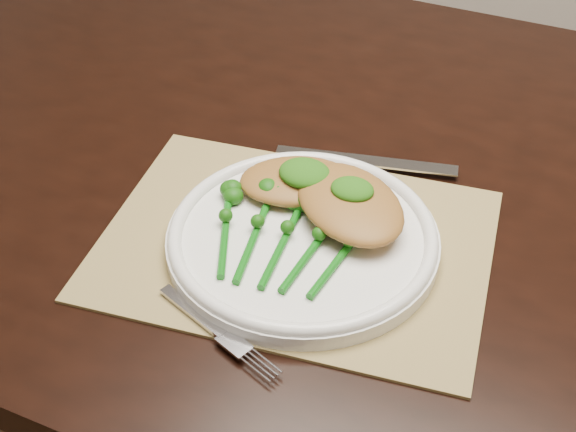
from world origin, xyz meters
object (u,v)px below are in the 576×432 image
at_px(dining_table, 389,381).
at_px(chicken_fillet_left, 297,181).
at_px(placemat, 295,244).
at_px(dinner_plate, 303,237).
at_px(broccolini_bundle, 282,245).

xyz_separation_m(dining_table, chicken_fillet_left, (-0.11, -0.09, 0.41)).
height_order(placemat, chicken_fillet_left, chicken_fillet_left).
bearing_deg(placemat, dinner_plate, -23.52).
relative_size(dinner_plate, broccolini_bundle, 1.60).
xyz_separation_m(placemat, chicken_fillet_left, (-0.02, 0.06, 0.03)).
bearing_deg(broccolini_bundle, placemat, 78.69).
distance_m(chicken_fillet_left, broccolini_bundle, 0.10).
xyz_separation_m(dining_table, placemat, (-0.09, -0.16, 0.37)).
bearing_deg(chicken_fillet_left, dinner_plate, -87.14).
distance_m(dining_table, dinner_plate, 0.43).
bearing_deg(chicken_fillet_left, placemat, -93.03).
distance_m(dining_table, broccolini_bundle, 0.45).
bearing_deg(dinner_plate, chicken_fillet_left, 117.23).
relative_size(dining_table, placemat, 4.03).
bearing_deg(placemat, dining_table, 55.39).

